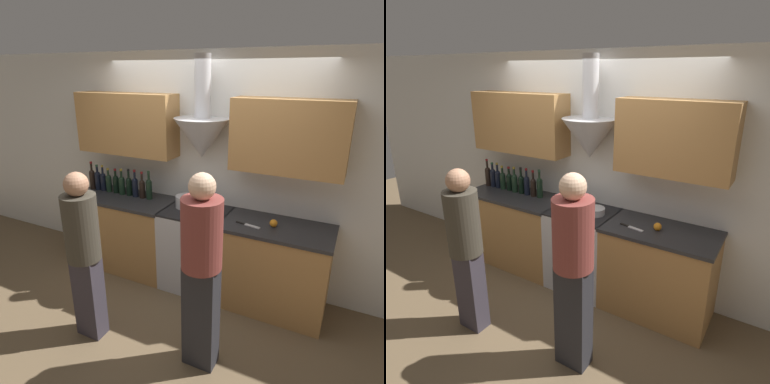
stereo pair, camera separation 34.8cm
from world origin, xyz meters
TOP-DOWN VIEW (x-y plane):
  - ground_plane at (0.00, 0.00)m, footprint 12.00×12.00m
  - wall_back at (-0.03, 0.61)m, footprint 8.40×0.60m
  - counter_left at (-0.98, 0.34)m, footprint 1.28×0.62m
  - counter_right at (0.89, 0.34)m, footprint 1.11×0.62m
  - stove_range at (0.00, 0.34)m, footprint 0.70×0.60m
  - wine_bottle_0 at (-1.53, 0.42)m, footprint 0.07×0.07m
  - wine_bottle_1 at (-1.45, 0.43)m, footprint 0.08×0.08m
  - wine_bottle_2 at (-1.36, 0.42)m, footprint 0.07×0.07m
  - wine_bottle_3 at (-1.27, 0.42)m, footprint 0.07×0.07m
  - wine_bottle_4 at (-1.16, 0.43)m, footprint 0.07×0.07m
  - wine_bottle_5 at (-1.06, 0.41)m, footprint 0.08×0.08m
  - wine_bottle_6 at (-0.95, 0.42)m, footprint 0.07×0.07m
  - wine_bottle_7 at (-0.86, 0.42)m, footprint 0.07×0.07m
  - wine_bottle_8 at (-0.76, 0.42)m, footprint 0.07×0.07m
  - wine_bottle_9 at (-0.66, 0.43)m, footprint 0.07×0.07m
  - stock_pot at (-0.16, 0.38)m, footprint 0.21×0.21m
  - mixing_bowl at (0.16, 0.33)m, footprint 0.21×0.21m
  - orange_fruit at (0.86, 0.31)m, footprint 0.08×0.08m
  - chefs_knife at (0.63, 0.23)m, footprint 0.26×0.07m
  - person_foreground_left at (-0.54, -0.82)m, footprint 0.30×0.30m
  - person_foreground_right at (0.54, -0.68)m, footprint 0.32×0.32m

SIDE VIEW (x-z plane):
  - ground_plane at x=0.00m, z-range 0.00..0.00m
  - counter_left at x=-0.98m, z-range 0.00..0.94m
  - counter_right at x=0.89m, z-range 0.00..0.94m
  - stove_range at x=0.00m, z-range 0.00..0.94m
  - person_foreground_left at x=-0.54m, z-range 0.09..1.70m
  - chefs_knife at x=0.63m, z-range 0.93..0.94m
  - person_foreground_right at x=0.54m, z-range 0.10..1.80m
  - mixing_bowl at x=0.16m, z-range 0.93..1.01m
  - orange_fruit at x=0.86m, z-range 0.93..1.01m
  - stock_pot at x=-0.16m, z-range 0.93..1.07m
  - wine_bottle_4 at x=-1.16m, z-range 0.90..1.22m
  - wine_bottle_3 at x=-1.27m, z-range 0.91..1.21m
  - wine_bottle_8 at x=-0.76m, z-range 0.90..1.23m
  - wine_bottle_6 at x=-0.95m, z-range 0.90..1.23m
  - wine_bottle_5 at x=-1.06m, z-range 0.90..1.23m
  - wine_bottle_2 at x=-1.36m, z-range 0.90..1.23m
  - wine_bottle_1 at x=-1.45m, z-range 0.91..1.23m
  - wine_bottle_7 at x=-0.86m, z-range 0.90..1.24m
  - wine_bottle_9 at x=-0.66m, z-range 0.90..1.25m
  - wine_bottle_0 at x=-1.53m, z-range 0.90..1.26m
  - wall_back at x=-0.03m, z-range 0.17..2.77m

